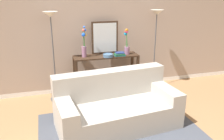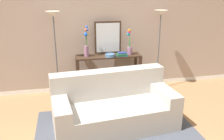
{
  "view_description": "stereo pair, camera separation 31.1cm",
  "coord_description": "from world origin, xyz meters",
  "px_view_note": "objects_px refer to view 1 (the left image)",
  "views": [
    {
      "loc": [
        -1.05,
        -2.68,
        2.16
      ],
      "look_at": [
        0.1,
        1.29,
        0.76
      ],
      "focal_mm": 38.28,
      "sensor_mm": 36.0,
      "label": 1
    },
    {
      "loc": [
        -0.75,
        -2.75,
        2.16
      ],
      "look_at": [
        0.1,
        1.29,
        0.76
      ],
      "focal_mm": 38.28,
      "sensor_mm": 36.0,
      "label": 2
    }
  ],
  "objects_px": {
    "book_stack": "(120,54)",
    "vase_tall_flowers": "(84,45)",
    "couch": "(116,108)",
    "floor_lamp_left": "(52,32)",
    "console_table": "(106,67)",
    "fruit_bowl": "(108,55)",
    "floor_lamp_right": "(156,28)",
    "wall_mirror": "(105,38)",
    "vase_short_flowers": "(127,44)",
    "book_row_under_console": "(89,93)"
  },
  "relations": [
    {
      "from": "floor_lamp_left",
      "to": "vase_short_flowers",
      "type": "xyz_separation_m",
      "value": [
        1.51,
        -0.01,
        -0.31
      ]
    },
    {
      "from": "floor_lamp_right",
      "to": "book_stack",
      "type": "relative_size",
      "value": 7.75
    },
    {
      "from": "fruit_bowl",
      "to": "console_table",
      "type": "bearing_deg",
      "value": 94.76
    },
    {
      "from": "console_table",
      "to": "fruit_bowl",
      "type": "bearing_deg",
      "value": -85.24
    },
    {
      "from": "couch",
      "to": "book_row_under_console",
      "type": "relative_size",
      "value": 5.81
    },
    {
      "from": "console_table",
      "to": "book_stack",
      "type": "bearing_deg",
      "value": -20.67
    },
    {
      "from": "vase_short_flowers",
      "to": "book_row_under_console",
      "type": "bearing_deg",
      "value": 178.73
    },
    {
      "from": "vase_short_flowers",
      "to": "console_table",
      "type": "bearing_deg",
      "value": 177.62
    },
    {
      "from": "couch",
      "to": "vase_short_flowers",
      "type": "xyz_separation_m",
      "value": [
        0.62,
        1.27,
        0.77
      ]
    },
    {
      "from": "console_table",
      "to": "vase_short_flowers",
      "type": "relative_size",
      "value": 2.48
    },
    {
      "from": "floor_lamp_left",
      "to": "console_table",
      "type": "bearing_deg",
      "value": 0.49
    },
    {
      "from": "floor_lamp_left",
      "to": "wall_mirror",
      "type": "xyz_separation_m",
      "value": [
        1.08,
        0.17,
        -0.2
      ]
    },
    {
      "from": "floor_lamp_right",
      "to": "vase_short_flowers",
      "type": "relative_size",
      "value": 3.23
    },
    {
      "from": "floor_lamp_right",
      "to": "vase_short_flowers",
      "type": "xyz_separation_m",
      "value": [
        -0.66,
        -0.01,
        -0.3
      ]
    },
    {
      "from": "console_table",
      "to": "book_stack",
      "type": "relative_size",
      "value": 5.95
    },
    {
      "from": "floor_lamp_left",
      "to": "wall_mirror",
      "type": "height_order",
      "value": "floor_lamp_left"
    },
    {
      "from": "couch",
      "to": "vase_short_flowers",
      "type": "relative_size",
      "value": 3.71
    },
    {
      "from": "floor_lamp_right",
      "to": "book_stack",
      "type": "height_order",
      "value": "floor_lamp_right"
    },
    {
      "from": "floor_lamp_right",
      "to": "wall_mirror",
      "type": "distance_m",
      "value": 1.11
    },
    {
      "from": "book_stack",
      "to": "vase_tall_flowers",
      "type": "bearing_deg",
      "value": 171.56
    },
    {
      "from": "vase_short_flowers",
      "to": "fruit_bowl",
      "type": "relative_size",
      "value": 2.66
    },
    {
      "from": "vase_tall_flowers",
      "to": "fruit_bowl",
      "type": "height_order",
      "value": "vase_tall_flowers"
    },
    {
      "from": "couch",
      "to": "wall_mirror",
      "type": "relative_size",
      "value": 2.97
    },
    {
      "from": "vase_short_flowers",
      "to": "book_stack",
      "type": "distance_m",
      "value": 0.28
    },
    {
      "from": "vase_short_flowers",
      "to": "book_stack",
      "type": "relative_size",
      "value": 2.4
    },
    {
      "from": "couch",
      "to": "floor_lamp_left",
      "type": "relative_size",
      "value": 1.14
    },
    {
      "from": "vase_tall_flowers",
      "to": "fruit_bowl",
      "type": "relative_size",
      "value": 3.05
    },
    {
      "from": "book_stack",
      "to": "book_row_under_console",
      "type": "height_order",
      "value": "book_stack"
    },
    {
      "from": "console_table",
      "to": "fruit_bowl",
      "type": "distance_m",
      "value": 0.32
    },
    {
      "from": "floor_lamp_left",
      "to": "book_stack",
      "type": "height_order",
      "value": "floor_lamp_left"
    },
    {
      "from": "vase_short_flowers",
      "to": "vase_tall_flowers",
      "type": "bearing_deg",
      "value": 178.42
    },
    {
      "from": "couch",
      "to": "console_table",
      "type": "bearing_deg",
      "value": 82.44
    },
    {
      "from": "vase_short_flowers",
      "to": "book_row_under_console",
      "type": "height_order",
      "value": "vase_short_flowers"
    },
    {
      "from": "floor_lamp_right",
      "to": "couch",
      "type": "bearing_deg",
      "value": -134.97
    },
    {
      "from": "vase_short_flowers",
      "to": "wall_mirror",
      "type": "bearing_deg",
      "value": 156.77
    },
    {
      "from": "couch",
      "to": "console_table",
      "type": "relative_size",
      "value": 1.5
    },
    {
      "from": "couch",
      "to": "book_stack",
      "type": "xyz_separation_m",
      "value": [
        0.44,
        1.19,
        0.58
      ]
    },
    {
      "from": "couch",
      "to": "vase_tall_flowers",
      "type": "bearing_deg",
      "value": 102.22
    },
    {
      "from": "couch",
      "to": "vase_tall_flowers",
      "type": "distance_m",
      "value": 1.54
    },
    {
      "from": "couch",
      "to": "wall_mirror",
      "type": "distance_m",
      "value": 1.71
    },
    {
      "from": "book_stack",
      "to": "book_row_under_console",
      "type": "distance_m",
      "value": 1.07
    },
    {
      "from": "console_table",
      "to": "floor_lamp_left",
      "type": "bearing_deg",
      "value": -179.51
    },
    {
      "from": "floor_lamp_left",
      "to": "wall_mirror",
      "type": "relative_size",
      "value": 2.6
    },
    {
      "from": "fruit_bowl",
      "to": "vase_short_flowers",
      "type": "bearing_deg",
      "value": 13.75
    },
    {
      "from": "wall_mirror",
      "to": "vase_tall_flowers",
      "type": "xyz_separation_m",
      "value": [
        -0.47,
        -0.16,
        -0.09
      ]
    },
    {
      "from": "wall_mirror",
      "to": "book_row_under_console",
      "type": "height_order",
      "value": "wall_mirror"
    },
    {
      "from": "console_table",
      "to": "fruit_bowl",
      "type": "xyz_separation_m",
      "value": [
        0.01,
        -0.12,
        0.3
      ]
    },
    {
      "from": "floor_lamp_right",
      "to": "vase_tall_flowers",
      "type": "relative_size",
      "value": 2.82
    },
    {
      "from": "floor_lamp_left",
      "to": "vase_short_flowers",
      "type": "distance_m",
      "value": 1.54
    },
    {
      "from": "floor_lamp_right",
      "to": "fruit_bowl",
      "type": "distance_m",
      "value": 1.21
    }
  ]
}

